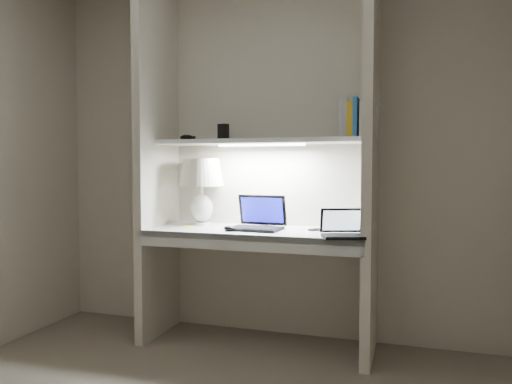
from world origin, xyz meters
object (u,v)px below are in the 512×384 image
at_px(table_lamp, 202,180).
at_px(laptop_main, 258,221).
at_px(book_row, 359,119).
at_px(speaker, 265,215).
at_px(laptop_netbook, 344,230).

distance_m(table_lamp, laptop_main, 0.54).
height_order(table_lamp, book_row, book_row).
xyz_separation_m(table_lamp, speaker, (0.45, 0.06, -0.24)).
height_order(table_lamp, laptop_main, table_lamp).
relative_size(table_lamp, laptop_netbook, 1.50).
relative_size(speaker, book_row, 0.64).
bearing_deg(laptop_netbook, table_lamp, 144.86).
bearing_deg(table_lamp, speaker, 7.71).
bearing_deg(laptop_main, book_row, 11.09).
bearing_deg(laptop_netbook, laptop_main, 143.00).
bearing_deg(laptop_main, speaker, 92.82).
distance_m(laptop_main, laptop_netbook, 0.62).
height_order(laptop_main, book_row, book_row).
relative_size(table_lamp, laptop_main, 1.37).
distance_m(table_lamp, book_row, 1.16).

